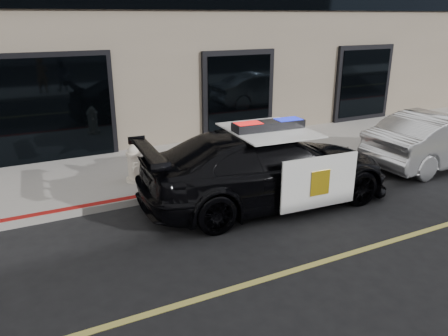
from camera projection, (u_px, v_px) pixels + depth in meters
name	position (u px, v px, depth m)	size (l,w,h in m)	color
ground	(190.00, 302.00, 5.97)	(120.00, 120.00, 0.00)	black
sidewalk_n	(106.00, 177.00, 10.37)	(60.00, 3.50, 0.15)	gray
police_car	(267.00, 167.00, 8.94)	(2.79, 5.55, 1.74)	black
silver_sedan	(440.00, 139.00, 11.21)	(4.29, 1.62, 1.40)	silver
fire_hydrant	(134.00, 164.00, 9.76)	(0.39, 0.54, 0.86)	silver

